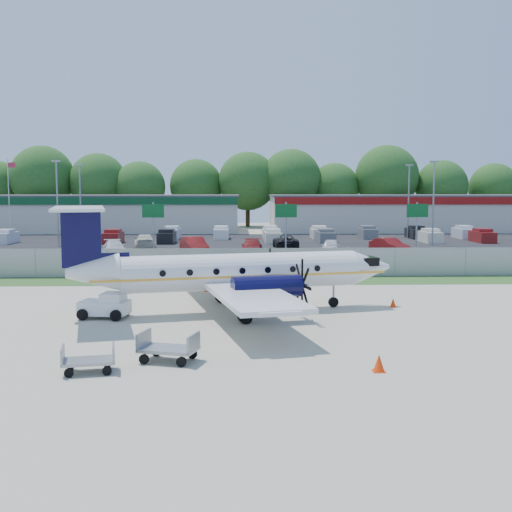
{
  "coord_description": "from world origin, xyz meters",
  "views": [
    {
      "loc": [
        -1.08,
        -30.31,
        6.12
      ],
      "look_at": [
        0.0,
        6.0,
        2.3
      ],
      "focal_mm": 45.0,
      "sensor_mm": 36.0,
      "label": 1
    }
  ],
  "objects_px": {
    "aircraft": "(234,272)",
    "baggage_cart_far": "(168,348)",
    "baggage_cart_near": "(88,360)",
    "pushback_tug": "(107,306)"
  },
  "relations": [
    {
      "from": "aircraft",
      "to": "baggage_cart_far",
      "type": "relative_size",
      "value": 7.68
    },
    {
      "from": "pushback_tug",
      "to": "baggage_cart_far",
      "type": "height_order",
      "value": "pushback_tug"
    },
    {
      "from": "aircraft",
      "to": "pushback_tug",
      "type": "bearing_deg",
      "value": -168.37
    },
    {
      "from": "baggage_cart_near",
      "to": "baggage_cart_far",
      "type": "bearing_deg",
      "value": 27.11
    },
    {
      "from": "baggage_cart_near",
      "to": "pushback_tug",
      "type": "bearing_deg",
      "value": 97.68
    },
    {
      "from": "aircraft",
      "to": "baggage_cart_near",
      "type": "relative_size",
      "value": 9.11
    },
    {
      "from": "pushback_tug",
      "to": "baggage_cart_far",
      "type": "xyz_separation_m",
      "value": [
        3.76,
        -7.87,
        -0.1
      ]
    },
    {
      "from": "aircraft",
      "to": "baggage_cart_near",
      "type": "bearing_deg",
      "value": -114.78
    },
    {
      "from": "aircraft",
      "to": "baggage_cart_far",
      "type": "distance_m",
      "value": 9.52
    },
    {
      "from": "aircraft",
      "to": "baggage_cart_near",
      "type": "distance_m",
      "value": 11.58
    }
  ]
}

